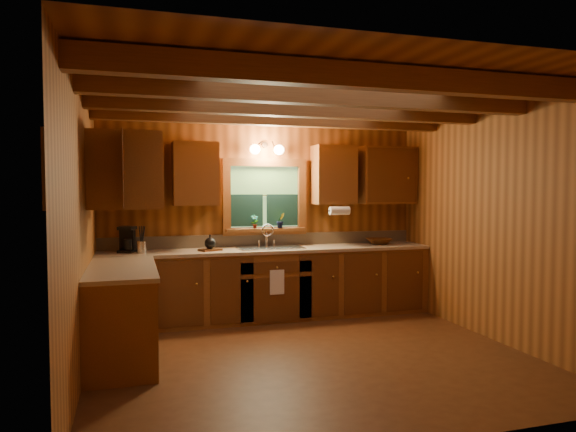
{
  "coord_description": "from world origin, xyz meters",
  "views": [
    {
      "loc": [
        -1.68,
        -4.81,
        1.65
      ],
      "look_at": [
        0.0,
        0.8,
        1.35
      ],
      "focal_mm": 32.62,
      "sensor_mm": 36.0,
      "label": 1
    }
  ],
  "objects_px": {
    "sink": "(270,252)",
    "coffee_maker": "(127,239)",
    "cutting_board": "(210,250)",
    "wicker_basket": "(379,241)"
  },
  "relations": [
    {
      "from": "sink",
      "to": "cutting_board",
      "type": "bearing_deg",
      "value": -175.48
    },
    {
      "from": "coffee_maker",
      "to": "cutting_board",
      "type": "relative_size",
      "value": 1.24
    },
    {
      "from": "sink",
      "to": "wicker_basket",
      "type": "xyz_separation_m",
      "value": [
        1.54,
        0.02,
        0.09
      ]
    },
    {
      "from": "sink",
      "to": "coffee_maker",
      "type": "distance_m",
      "value": 1.75
    },
    {
      "from": "coffee_maker",
      "to": "cutting_board",
      "type": "bearing_deg",
      "value": 12.2
    },
    {
      "from": "sink",
      "to": "wicker_basket",
      "type": "height_order",
      "value": "sink"
    },
    {
      "from": "sink",
      "to": "cutting_board",
      "type": "distance_m",
      "value": 0.77
    },
    {
      "from": "sink",
      "to": "cutting_board",
      "type": "xyz_separation_m",
      "value": [
        -0.77,
        -0.06,
        0.06
      ]
    },
    {
      "from": "coffee_maker",
      "to": "wicker_basket",
      "type": "distance_m",
      "value": 3.28
    },
    {
      "from": "cutting_board",
      "to": "coffee_maker",
      "type": "bearing_deg",
      "value": 148.18
    }
  ]
}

